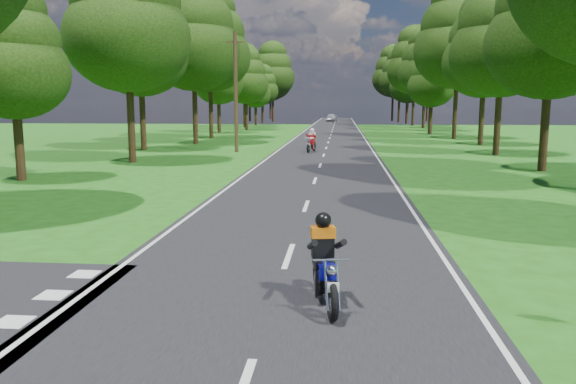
# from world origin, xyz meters

# --- Properties ---
(ground) EXTENTS (160.00, 160.00, 0.00)m
(ground) POSITION_xyz_m (0.00, 0.00, 0.00)
(ground) COLOR #205012
(ground) RESTS_ON ground
(main_road) EXTENTS (7.00, 140.00, 0.02)m
(main_road) POSITION_xyz_m (0.00, 50.00, 0.01)
(main_road) COLOR black
(main_road) RESTS_ON ground
(road_markings) EXTENTS (7.40, 140.00, 0.01)m
(road_markings) POSITION_xyz_m (-0.14, 48.13, 0.02)
(road_markings) COLOR silver
(road_markings) RESTS_ON main_road
(treeline) EXTENTS (40.00, 115.35, 14.78)m
(treeline) POSITION_xyz_m (1.43, 60.06, 8.25)
(treeline) COLOR black
(treeline) RESTS_ON ground
(telegraph_pole) EXTENTS (1.20, 0.26, 8.00)m
(telegraph_pole) POSITION_xyz_m (-6.00, 28.00, 4.07)
(telegraph_pole) COLOR #382616
(telegraph_pole) RESTS_ON ground
(rider_near_blue) EXTENTS (0.92, 1.88, 1.50)m
(rider_near_blue) POSITION_xyz_m (0.86, -0.86, 0.77)
(rider_near_blue) COLOR #0D0C8B
(rider_near_blue) RESTS_ON main_road
(rider_far_red) EXTENTS (0.98, 2.01, 1.60)m
(rider_far_red) POSITION_xyz_m (-0.92, 28.36, 0.82)
(rider_far_red) COLOR #B80E13
(rider_far_red) RESTS_ON main_road
(distant_car) EXTENTS (2.23, 4.49, 1.47)m
(distant_car) POSITION_xyz_m (-0.71, 95.30, 0.75)
(distant_car) COLOR silver
(distant_car) RESTS_ON main_road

